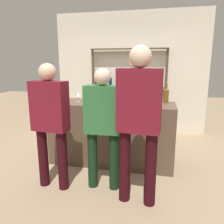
# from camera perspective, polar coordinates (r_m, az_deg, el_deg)

# --- Properties ---
(ground_plane) EXTENTS (16.00, 16.00, 0.00)m
(ground_plane) POSITION_cam_1_polar(r_m,az_deg,el_deg) (3.82, 0.00, -12.65)
(ground_plane) COLOR #9E8466
(bar_counter) EXTENTS (1.99, 0.68, 1.01)m
(bar_counter) POSITION_cam_1_polar(r_m,az_deg,el_deg) (3.63, 0.00, -5.44)
(bar_counter) COLOR brown
(bar_counter) RESTS_ON ground_plane
(back_wall) EXTENTS (3.59, 0.12, 2.80)m
(back_wall) POSITION_cam_1_polar(r_m,az_deg,el_deg) (5.36, 4.60, 10.12)
(back_wall) COLOR beige
(back_wall) RESTS_ON ground_plane
(back_shelf) EXTENTS (1.79, 0.18, 1.96)m
(back_shelf) POSITION_cam_1_polar(r_m,az_deg,el_deg) (5.19, 4.28, 8.57)
(back_shelf) COLOR #4C3828
(back_shelf) RESTS_ON ground_plane
(counter_bottle_0) EXTENTS (0.08, 0.08, 0.35)m
(counter_bottle_0) POSITION_cam_1_polar(r_m,az_deg,el_deg) (3.76, -2.77, 5.13)
(counter_bottle_0) COLOR silver
(counter_bottle_0) RESTS_ON bar_counter
(counter_bottle_1) EXTENTS (0.09, 0.09, 0.39)m
(counter_bottle_1) POSITION_cam_1_polar(r_m,az_deg,el_deg) (3.29, 4.17, 4.36)
(counter_bottle_1) COLOR silver
(counter_bottle_1) RESTS_ON bar_counter
(counter_bottle_2) EXTENTS (0.08, 0.08, 0.32)m
(counter_bottle_2) POSITION_cam_1_polar(r_m,az_deg,el_deg) (3.60, 13.96, 4.37)
(counter_bottle_2) COLOR brown
(counter_bottle_2) RESTS_ON bar_counter
(counter_bottle_3) EXTENTS (0.07, 0.07, 0.36)m
(counter_bottle_3) POSITION_cam_1_polar(r_m,az_deg,el_deg) (3.71, -4.16, 5.13)
(counter_bottle_3) COLOR black
(counter_bottle_3) RESTS_ON bar_counter
(wine_glass) EXTENTS (0.08, 0.08, 0.17)m
(wine_glass) POSITION_cam_1_polar(r_m,az_deg,el_deg) (3.61, -8.77, 4.58)
(wine_glass) COLOR silver
(wine_glass) RESTS_ON bar_counter
(cork_jar) EXTENTS (0.14, 0.14, 0.13)m
(cork_jar) POSITION_cam_1_polar(r_m,az_deg,el_deg) (3.38, -4.48, 3.15)
(cork_jar) COLOR silver
(cork_jar) RESTS_ON bar_counter
(customer_right) EXTENTS (0.49, 0.25, 1.82)m
(customer_right) POSITION_cam_1_polar(r_m,az_deg,el_deg) (2.42, 7.02, -0.86)
(customer_right) COLOR black
(customer_right) RESTS_ON ground_plane
(customer_center) EXTENTS (0.46, 0.21, 1.57)m
(customer_center) POSITION_cam_1_polar(r_m,az_deg,el_deg) (2.75, -2.39, -2.45)
(customer_center) COLOR black
(customer_center) RESTS_ON ground_plane
(customer_left) EXTENTS (0.48, 0.25, 1.63)m
(customer_left) POSITION_cam_1_polar(r_m,az_deg,el_deg) (2.87, -15.84, -1.55)
(customer_left) COLOR black
(customer_left) RESTS_ON ground_plane
(server_behind_counter) EXTENTS (0.41, 0.24, 1.74)m
(server_behind_counter) POSITION_cam_1_polar(r_m,az_deg,el_deg) (4.31, 5.99, 4.83)
(server_behind_counter) COLOR #121C33
(server_behind_counter) RESTS_ON ground_plane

